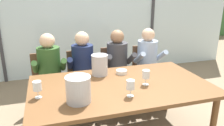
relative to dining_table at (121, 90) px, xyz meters
name	(u,v)px	position (x,y,z in m)	size (l,w,h in m)	color
ground	(101,103)	(0.00, 1.00, -0.68)	(14.00, 14.00, 0.00)	#847056
window_glass_panel	(82,15)	(0.00, 2.50, 0.62)	(7.24, 0.03, 2.60)	silver
window_mullion_right	(153,13)	(1.63, 2.48, 0.62)	(0.06, 0.06, 2.60)	#38383D
hillside_vineyard	(65,17)	(0.00, 6.51, 0.17)	(13.24, 2.40, 1.69)	#386633
dining_table	(121,90)	(0.00, 0.00, 0.00)	(2.04, 1.19, 0.75)	brown
chair_near_curtain	(47,78)	(-0.81, 1.03, -0.15)	(0.47, 0.47, 0.89)	brown
chair_left_of_center	(82,75)	(-0.28, 1.02, -0.15)	(0.45, 0.45, 0.89)	brown
chair_center	(114,71)	(0.25, 1.04, -0.15)	(0.49, 0.49, 0.89)	brown
chair_right_of_center	(146,68)	(0.80, 1.01, -0.15)	(0.50, 0.50, 0.89)	brown
person_olive_shirt	(50,70)	(-0.76, 0.87, 0.02)	(0.46, 0.61, 1.21)	#2D5123
person_navy_polo	(83,67)	(-0.28, 0.87, 0.02)	(0.49, 0.63, 1.21)	#192347
person_charcoal_jacket	(119,64)	(0.26, 0.87, 0.02)	(0.47, 0.62, 1.21)	#38383D
person_pale_blue_shirt	(149,61)	(0.78, 0.87, 0.02)	(0.46, 0.61, 1.21)	#9EB2D1
ice_bucket_primary	(78,89)	(-0.53, -0.28, 0.20)	(0.25, 0.25, 0.26)	#B7B7BC
ice_bucket_secondary	(100,65)	(-0.16, 0.38, 0.20)	(0.21, 0.21, 0.26)	#B7B7BC
tasting_bowl	(122,72)	(0.12, 0.32, 0.09)	(0.14, 0.14, 0.05)	silver
wine_glass_by_left_taster	(146,75)	(0.27, -0.09, 0.18)	(0.08, 0.08, 0.17)	silver
wine_glass_near_bucket	(37,87)	(-0.90, -0.07, 0.18)	(0.08, 0.08, 0.17)	silver
wine_glass_center_pour	(130,85)	(-0.01, -0.31, 0.18)	(0.08, 0.08, 0.17)	silver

